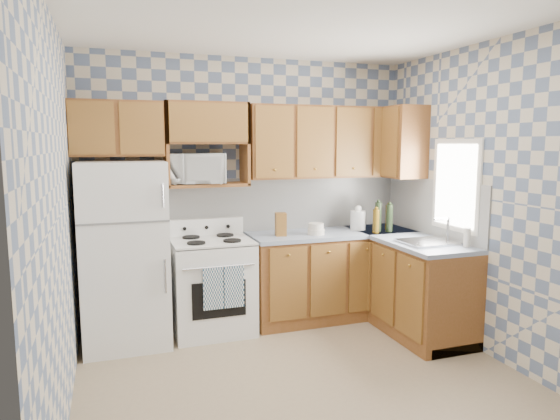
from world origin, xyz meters
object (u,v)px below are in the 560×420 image
object	(u,v)px
refrigerator	(124,254)
electric_kettle	(358,220)
stove_body	(212,287)
microwave	(196,168)

from	to	relation	value
refrigerator	electric_kettle	world-z (taller)	refrigerator
stove_body	electric_kettle	distance (m)	1.70
stove_body	microwave	size ratio (longest dim) A/B	1.70
microwave	electric_kettle	size ratio (longest dim) A/B	2.58
stove_body	electric_kettle	xyz separation A→B (m)	(1.60, 0.04, 0.57)
microwave	electric_kettle	distance (m)	1.80
refrigerator	stove_body	distance (m)	0.89
refrigerator	stove_body	xyz separation A→B (m)	(0.80, 0.03, -0.39)
microwave	stove_body	bearing A→B (deg)	-53.79
microwave	electric_kettle	world-z (taller)	microwave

